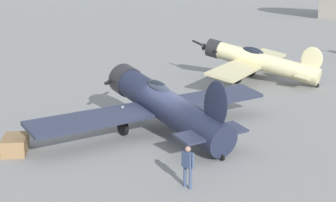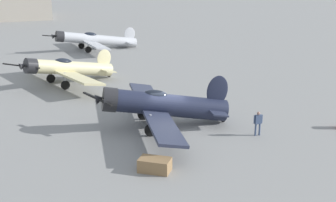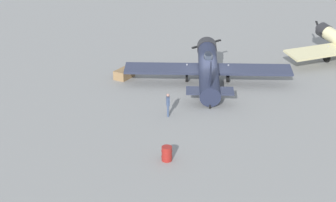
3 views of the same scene
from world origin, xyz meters
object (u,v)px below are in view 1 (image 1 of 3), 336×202
object	(u,v)px
airplane_foreground	(162,104)
airplane_mid_apron	(257,61)
ground_crew_mechanic	(188,163)
equipment_crate	(15,145)

from	to	relation	value
airplane_foreground	airplane_mid_apron	world-z (taller)	airplane_foreground
ground_crew_mechanic	equipment_crate	distance (m)	8.44
airplane_foreground	ground_crew_mechanic	distance (m)	6.55
airplane_mid_apron	equipment_crate	distance (m)	20.19
ground_crew_mechanic	equipment_crate	bearing A→B (deg)	-68.14
airplane_mid_apron	ground_crew_mechanic	size ratio (longest dim) A/B	7.24
airplane_mid_apron	ground_crew_mechanic	xyz separation A→B (m)	(-12.08, 15.78, -0.53)
airplane_foreground	ground_crew_mechanic	xyz separation A→B (m)	(-5.82, 2.95, -0.56)
airplane_foreground	airplane_mid_apron	xyz separation A→B (m)	(6.27, -12.82, -0.03)
airplane_foreground	equipment_crate	distance (m)	7.11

